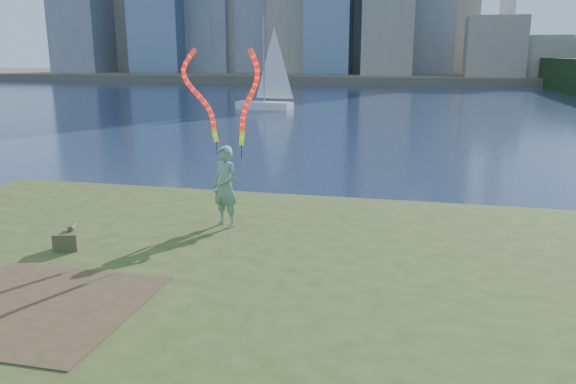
# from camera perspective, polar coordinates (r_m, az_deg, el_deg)

# --- Properties ---
(ground) EXTENTS (320.00, 320.00, 0.00)m
(ground) POSITION_cam_1_polar(r_m,az_deg,el_deg) (11.47, -5.13, -9.51)
(ground) COLOR #1B2843
(ground) RESTS_ON ground
(grassy_knoll) EXTENTS (20.00, 18.00, 0.80)m
(grassy_knoll) POSITION_cam_1_polar(r_m,az_deg,el_deg) (9.38, -9.63, -12.94)
(grassy_knoll) COLOR #374619
(grassy_knoll) RESTS_ON ground
(dirt_patch) EXTENTS (3.20, 3.00, 0.02)m
(dirt_patch) POSITION_cam_1_polar(r_m,az_deg,el_deg) (9.53, -24.44, -10.49)
(dirt_patch) COLOR #47331E
(dirt_patch) RESTS_ON grassy_knoll
(far_shore) EXTENTS (320.00, 40.00, 1.20)m
(far_shore) POSITION_cam_1_polar(r_m,az_deg,el_deg) (105.12, 11.43, 11.44)
(far_shore) COLOR #504B3B
(far_shore) RESTS_ON ground
(woman_with_ribbons) EXTENTS (1.96, 0.86, 4.17)m
(woman_with_ribbons) POSITION_cam_1_polar(r_m,az_deg,el_deg) (12.30, -6.34, 2.78)
(woman_with_ribbons) COLOR #227445
(woman_with_ribbons) RESTS_ON grassy_knoll
(canvas_bag) EXTENTS (0.54, 0.60, 0.45)m
(canvas_bag) POSITION_cam_1_polar(r_m,az_deg,el_deg) (11.86, -21.49, -4.57)
(canvas_bag) COLOR #4D472B
(canvas_bag) RESTS_ON grassy_knoll
(sailboat) EXTENTS (5.11, 2.37, 7.66)m
(sailboat) POSITION_cam_1_polar(r_m,az_deg,el_deg) (47.61, -2.14, 9.96)
(sailboat) COLOR silver
(sailboat) RESTS_ON ground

